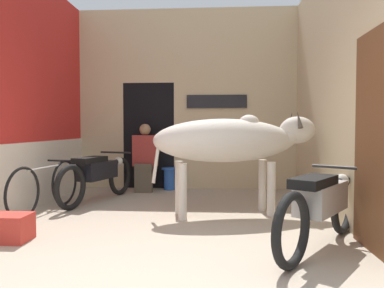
{
  "coord_description": "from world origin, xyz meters",
  "views": [
    {
      "loc": [
        0.61,
        -2.75,
        1.17
      ],
      "look_at": [
        0.28,
        2.0,
        0.97
      ],
      "focal_mm": 35.0,
      "sensor_mm": 36.0,
      "label": 1
    }
  ],
  "objects_px": {
    "motorcycle_near": "(321,204)",
    "cow": "(232,141)",
    "bicycle": "(46,187)",
    "shopkeeper_seated": "(145,156)",
    "plastic_stool": "(169,178)",
    "crate": "(8,228)",
    "motorcycle_far": "(98,174)"
  },
  "relations": [
    {
      "from": "motorcycle_near",
      "to": "cow",
      "type": "bearing_deg",
      "value": 119.87
    },
    {
      "from": "bicycle",
      "to": "shopkeeper_seated",
      "type": "xyz_separation_m",
      "value": [
        1.06,
        1.75,
        0.3
      ]
    },
    {
      "from": "plastic_stool",
      "to": "crate",
      "type": "bearing_deg",
      "value": -110.55
    },
    {
      "from": "cow",
      "to": "crate",
      "type": "bearing_deg",
      "value": -149.95
    },
    {
      "from": "motorcycle_far",
      "to": "crate",
      "type": "relative_size",
      "value": 4.38
    },
    {
      "from": "cow",
      "to": "plastic_stool",
      "type": "height_order",
      "value": "cow"
    },
    {
      "from": "motorcycle_near",
      "to": "bicycle",
      "type": "relative_size",
      "value": 1.02
    },
    {
      "from": "bicycle",
      "to": "shopkeeper_seated",
      "type": "relative_size",
      "value": 1.33
    },
    {
      "from": "motorcycle_near",
      "to": "motorcycle_far",
      "type": "bearing_deg",
      "value": 143.75
    },
    {
      "from": "motorcycle_near",
      "to": "bicycle",
      "type": "distance_m",
      "value": 3.67
    },
    {
      "from": "motorcycle_far",
      "to": "shopkeeper_seated",
      "type": "relative_size",
      "value": 1.54
    },
    {
      "from": "motorcycle_far",
      "to": "bicycle",
      "type": "xyz_separation_m",
      "value": [
        -0.5,
        -0.74,
        -0.09
      ]
    },
    {
      "from": "motorcycle_far",
      "to": "plastic_stool",
      "type": "xyz_separation_m",
      "value": [
        0.98,
        1.23,
        -0.21
      ]
    },
    {
      "from": "motorcycle_far",
      "to": "bicycle",
      "type": "bearing_deg",
      "value": -124.06
    },
    {
      "from": "motorcycle_near",
      "to": "plastic_stool",
      "type": "relative_size",
      "value": 4.04
    },
    {
      "from": "plastic_stool",
      "to": "motorcycle_far",
      "type": "bearing_deg",
      "value": -128.65
    },
    {
      "from": "bicycle",
      "to": "crate",
      "type": "height_order",
      "value": "bicycle"
    },
    {
      "from": "shopkeeper_seated",
      "to": "crate",
      "type": "bearing_deg",
      "value": -104.76
    },
    {
      "from": "cow",
      "to": "bicycle",
      "type": "distance_m",
      "value": 2.68
    },
    {
      "from": "motorcycle_near",
      "to": "shopkeeper_seated",
      "type": "height_order",
      "value": "shopkeeper_seated"
    },
    {
      "from": "cow",
      "to": "crate",
      "type": "relative_size",
      "value": 5.23
    },
    {
      "from": "motorcycle_far",
      "to": "bicycle",
      "type": "distance_m",
      "value": 0.9
    },
    {
      "from": "cow",
      "to": "plastic_stool",
      "type": "relative_size",
      "value": 5.49
    },
    {
      "from": "plastic_stool",
      "to": "crate",
      "type": "relative_size",
      "value": 0.95
    },
    {
      "from": "bicycle",
      "to": "motorcycle_near",
      "type": "bearing_deg",
      "value": -22.19
    },
    {
      "from": "cow",
      "to": "bicycle",
      "type": "height_order",
      "value": "cow"
    },
    {
      "from": "bicycle",
      "to": "plastic_stool",
      "type": "bearing_deg",
      "value": 53.01
    },
    {
      "from": "bicycle",
      "to": "crate",
      "type": "distance_m",
      "value": 1.4
    },
    {
      "from": "shopkeeper_seated",
      "to": "plastic_stool",
      "type": "xyz_separation_m",
      "value": [
        0.43,
        0.22,
        -0.42
      ]
    },
    {
      "from": "plastic_stool",
      "to": "crate",
      "type": "xyz_separation_m",
      "value": [
        -1.25,
        -3.33,
        -0.09
      ]
    },
    {
      "from": "cow",
      "to": "motorcycle_far",
      "type": "bearing_deg",
      "value": 160.79
    },
    {
      "from": "motorcycle_far",
      "to": "cow",
      "type": "bearing_deg",
      "value": -19.21
    }
  ]
}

